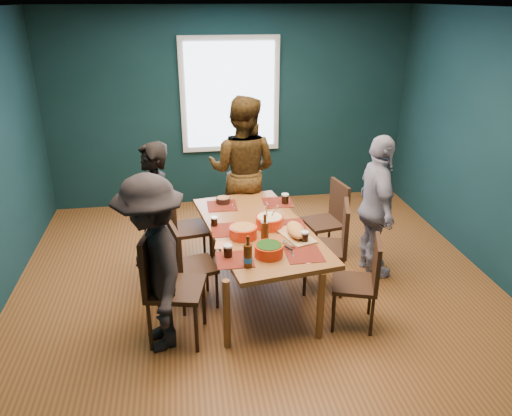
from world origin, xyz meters
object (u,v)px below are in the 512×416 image
(person_back, at_px, (243,171))
(bowl_herbs, at_px, (269,250))
(chair_left_near, at_px, (164,278))
(bowl_salad, at_px, (243,231))
(chair_left_mid, at_px, (186,260))
(chair_right_mid, at_px, (334,241))
(chair_right_far, at_px, (331,215))
(dining_table, at_px, (259,234))
(person_far_left, at_px, (155,219))
(bowl_dumpling, at_px, (270,221))
(chair_right_near, at_px, (364,276))
(person_right, at_px, (377,208))
(cutting_board, at_px, (296,231))
(person_near_left, at_px, (153,265))
(chair_left_far, at_px, (182,222))

(person_back, xyz_separation_m, bowl_herbs, (-0.00, -1.78, -0.12))
(chair_left_near, height_order, bowl_salad, chair_left_near)
(chair_left_mid, bearing_deg, bowl_salad, -14.52)
(chair_left_near, relative_size, chair_right_mid, 1.08)
(chair_right_far, bearing_deg, dining_table, -157.49)
(person_far_left, distance_m, bowl_dumpling, 1.12)
(bowl_dumpling, relative_size, bowl_herbs, 1.08)
(person_far_left, bearing_deg, chair_right_far, 89.15)
(chair_left_near, height_order, bowl_dumpling, chair_left_near)
(chair_left_near, distance_m, chair_right_near, 1.75)
(person_back, bearing_deg, chair_right_far, 170.00)
(chair_right_near, xyz_separation_m, person_right, (0.43, 0.88, 0.27))
(person_back, distance_m, cutting_board, 1.49)
(chair_left_mid, relative_size, person_far_left, 0.55)
(bowl_dumpling, bearing_deg, bowl_salad, -147.24)
(chair_right_mid, xyz_separation_m, person_near_left, (-1.74, -0.63, 0.23))
(chair_left_near, relative_size, bowl_herbs, 4.03)
(chair_left_far, relative_size, chair_right_near, 1.08)
(dining_table, distance_m, person_far_left, 1.03)
(chair_left_near, height_order, person_near_left, person_near_left)
(chair_left_near, bearing_deg, dining_table, 47.01)
(chair_left_near, bearing_deg, person_near_left, -121.30)
(chair_left_mid, height_order, bowl_dumpling, bowl_dumpling)
(dining_table, xyz_separation_m, chair_right_far, (0.92, 0.60, -0.12))
(chair_left_far, relative_size, person_far_left, 0.60)
(cutting_board, bearing_deg, bowl_salad, 154.38)
(chair_left_near, bearing_deg, person_back, 76.01)
(person_right, distance_m, person_near_left, 2.42)
(bowl_dumpling, bearing_deg, chair_right_near, -44.69)
(chair_right_mid, xyz_separation_m, person_back, (-0.75, 1.29, 0.34))
(dining_table, relative_size, person_right, 1.29)
(bowl_salad, relative_size, bowl_herbs, 1.04)
(bowl_herbs, distance_m, cutting_board, 0.46)
(bowl_herbs, bearing_deg, bowl_salad, 113.47)
(person_back, bearing_deg, chair_right_near, 136.77)
(dining_table, bearing_deg, bowl_salad, -144.18)
(bowl_herbs, height_order, cutting_board, cutting_board)
(chair_right_mid, height_order, cutting_board, chair_right_mid)
(person_right, bearing_deg, chair_right_near, 158.76)
(bowl_salad, xyz_separation_m, bowl_herbs, (0.17, -0.40, 0.00))
(person_far_left, relative_size, person_near_left, 1.00)
(chair_left_near, bearing_deg, bowl_dumpling, 44.32)
(chair_right_mid, distance_m, person_near_left, 1.86)
(chair_right_far, distance_m, chair_right_mid, 0.70)
(chair_left_near, bearing_deg, bowl_herbs, 15.97)
(chair_left_mid, xyz_separation_m, person_back, (0.72, 1.37, 0.39))
(dining_table, distance_m, bowl_salad, 0.28)
(chair_right_far, height_order, cutting_board, chair_right_far)
(person_right, xyz_separation_m, bowl_salad, (-1.44, -0.34, -0.01))
(chair_left_far, distance_m, chair_right_far, 1.67)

